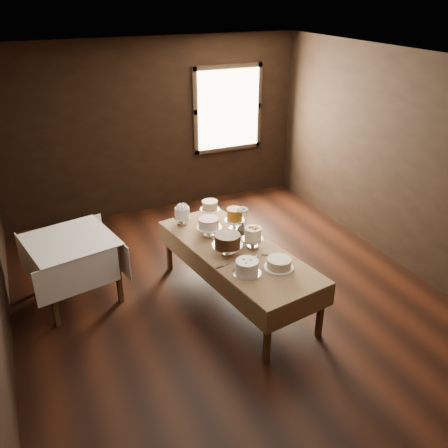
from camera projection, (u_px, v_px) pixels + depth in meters
floor at (231, 299)px, 5.89m from camera, size 5.00×6.00×0.01m
ceiling at (232, 63)px, 4.63m from camera, size 5.00×6.00×0.01m
wall_back at (154, 128)px, 7.71m from camera, size 5.00×0.02×2.80m
wall_front at (444, 378)px, 2.81m from camera, size 5.00×0.02×2.80m
wall_right at (406, 164)px, 6.17m from camera, size 0.02×6.00×2.80m
window at (228, 109)px, 8.04m from camera, size 1.10×0.05×1.30m
display_table at (237, 253)px, 5.60m from camera, size 1.26×2.41×0.71m
side_table at (71, 247)px, 5.61m from camera, size 1.14×1.14×0.82m
cake_meringue at (182, 216)px, 6.12m from camera, size 0.24×0.24×0.24m
cake_speckled at (210, 209)px, 6.32m from camera, size 0.29×0.29×0.23m
cake_lattice at (209, 228)px, 5.83m from camera, size 0.31×0.31×0.24m
cake_caramel at (234, 220)px, 5.98m from camera, size 0.27×0.27×0.29m
cake_chocolate at (228, 245)px, 5.43m from camera, size 0.36×0.36×0.26m
cake_flowers at (253, 238)px, 5.57m from camera, size 0.26×0.26×0.26m
cake_swirl at (247, 267)px, 5.07m from camera, size 0.31×0.31×0.16m
cake_cream at (279, 264)px, 5.18m from camera, size 0.37×0.37×0.11m
cake_server_a at (253, 257)px, 5.40m from camera, size 0.24×0.07×0.01m
cake_server_b at (275, 255)px, 5.44m from camera, size 0.22×0.14×0.01m
cake_server_c at (220, 240)px, 5.76m from camera, size 0.15×0.22×0.01m
cake_server_d at (245, 234)px, 5.90m from camera, size 0.15×0.22×0.01m
cake_server_e at (229, 264)px, 5.27m from camera, size 0.24×0.07×0.01m
flower_vase at (243, 228)px, 5.89m from camera, size 0.17×0.17×0.14m
flower_bouquet at (243, 215)px, 5.81m from camera, size 0.14×0.14×0.20m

